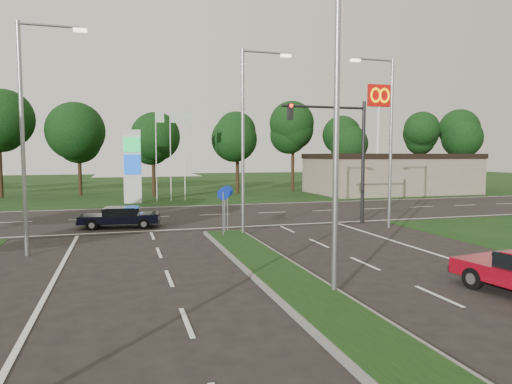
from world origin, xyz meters
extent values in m
cube|color=black|center=(0.00, 55.00, 0.00)|extent=(160.00, 50.00, 0.02)
cube|color=black|center=(0.00, 24.00, 0.00)|extent=(160.00, 12.00, 0.02)
cube|color=slate|center=(0.00, 4.00, 0.06)|extent=(2.00, 26.00, 0.12)
cube|color=gray|center=(22.00, 36.00, 2.00)|extent=(16.00, 9.00, 4.00)
cylinder|color=gray|center=(0.80, 6.00, 4.50)|extent=(0.16, 0.16, 9.00)
cylinder|color=gray|center=(0.80, 16.00, 4.50)|extent=(0.16, 0.16, 9.00)
cylinder|color=gray|center=(1.90, 16.00, 8.90)|extent=(2.20, 0.10, 0.10)
cube|color=#FFF2CC|center=(3.00, 16.00, 8.80)|extent=(0.50, 0.22, 0.12)
cylinder|color=gray|center=(-8.50, 14.00, 4.50)|extent=(0.16, 0.16, 9.00)
cylinder|color=gray|center=(-7.40, 14.00, 8.90)|extent=(2.20, 0.10, 0.10)
cube|color=#FFF2CC|center=(-6.30, 14.00, 8.80)|extent=(0.50, 0.22, 0.12)
cylinder|color=gray|center=(9.00, 16.00, 4.50)|extent=(0.16, 0.16, 9.00)
cylinder|color=gray|center=(7.90, 16.00, 8.90)|extent=(2.20, 0.10, 0.10)
cube|color=#FFF2CC|center=(6.80, 16.00, 8.80)|extent=(0.50, 0.22, 0.12)
cylinder|color=black|center=(8.50, 18.00, 3.50)|extent=(0.20, 0.20, 7.00)
cylinder|color=black|center=(6.00, 18.00, 6.60)|extent=(5.00, 0.14, 0.14)
cube|color=black|center=(4.00, 18.00, 6.30)|extent=(0.28, 0.28, 0.90)
sphere|color=#FF190C|center=(4.00, 17.82, 6.60)|extent=(0.20, 0.20, 0.20)
cylinder|color=gray|center=(-0.30, 15.50, 1.10)|extent=(0.06, 0.06, 2.20)
cylinder|color=#0C26A5|center=(-0.30, 15.50, 2.10)|extent=(0.56, 0.04, 0.56)
cylinder|color=gray|center=(0.00, 16.50, 1.10)|extent=(0.06, 0.06, 2.20)
cylinder|color=#0C26A5|center=(0.00, 16.50, 2.10)|extent=(0.56, 0.04, 0.56)
cylinder|color=gray|center=(0.30, 17.20, 1.10)|extent=(0.06, 0.06, 2.20)
cylinder|color=#0C26A5|center=(0.30, 17.20, 2.10)|extent=(0.56, 0.04, 0.56)
cube|color=silver|center=(-4.00, 33.00, 3.00)|extent=(1.40, 0.30, 6.00)
cube|color=#0CA53F|center=(-4.00, 32.82, 4.80)|extent=(1.30, 0.08, 1.20)
cube|color=#0C3FBF|center=(-4.00, 32.82, 3.20)|extent=(1.30, 0.08, 1.60)
cylinder|color=silver|center=(-2.00, 34.00, 4.00)|extent=(0.08, 0.08, 8.00)
cube|color=#B2D8B2|center=(-1.65, 34.00, 7.20)|extent=(0.70, 0.02, 1.00)
cylinder|color=silver|center=(-0.80, 34.00, 4.00)|extent=(0.08, 0.08, 8.00)
cube|color=#B2D8B2|center=(-0.45, 34.00, 7.20)|extent=(0.70, 0.02, 1.00)
cylinder|color=silver|center=(0.40, 34.00, 4.00)|extent=(0.08, 0.08, 8.00)
cube|color=#B2D8B2|center=(0.75, 34.00, 7.20)|extent=(0.70, 0.02, 1.00)
cylinder|color=silver|center=(18.00, 32.00, 5.00)|extent=(0.30, 0.30, 10.00)
cube|color=#BF0C07|center=(18.00, 32.00, 9.40)|extent=(2.20, 0.35, 2.00)
torus|color=#FFC600|center=(17.55, 31.78, 9.40)|extent=(1.06, 0.16, 1.06)
torus|color=#FFC600|center=(18.45, 31.78, 9.40)|extent=(1.06, 0.16, 1.06)
cylinder|color=black|center=(0.00, 40.00, 2.20)|extent=(0.36, 0.36, 4.40)
sphere|color=black|center=(0.00, 40.00, 6.50)|extent=(6.00, 6.00, 6.00)
sphere|color=black|center=(0.30, 39.80, 7.50)|extent=(4.80, 4.80, 4.80)
cylinder|color=black|center=(4.95, 5.32, 0.32)|extent=(0.30, 0.67, 0.64)
cylinder|color=black|center=(6.64, 5.56, 0.32)|extent=(0.30, 0.67, 0.64)
cube|color=black|center=(-5.00, 20.13, 0.52)|extent=(4.31, 2.20, 0.42)
cube|color=black|center=(-4.92, 20.12, 0.92)|extent=(1.98, 1.65, 0.39)
cube|color=black|center=(-4.92, 20.12, 1.12)|extent=(1.65, 1.53, 0.04)
cylinder|color=black|center=(-6.41, 19.54, 0.29)|extent=(0.60, 0.26, 0.58)
cylinder|color=black|center=(-6.21, 21.06, 0.29)|extent=(0.60, 0.26, 0.58)
cylinder|color=black|center=(-3.79, 19.20, 0.29)|extent=(0.60, 0.26, 0.58)
cylinder|color=black|center=(-3.60, 20.72, 0.29)|extent=(0.60, 0.26, 0.58)
camera|label=1|loc=(-4.90, -5.45, 3.92)|focal=32.00mm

